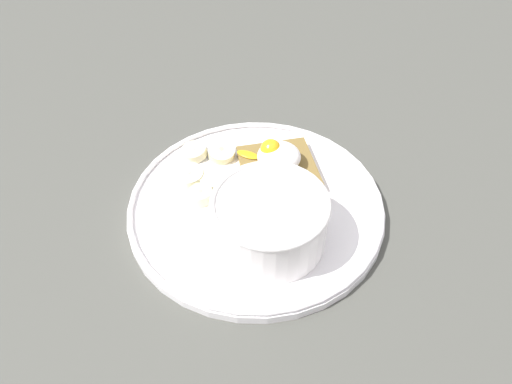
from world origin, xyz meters
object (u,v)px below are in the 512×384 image
(poached_egg, at_px, (277,155))
(banana_slice_inner, at_px, (201,193))
(banana_slice_right, at_px, (194,152))
(banana_slice_back, at_px, (214,178))
(banana_slice_left, at_px, (222,152))
(banana_slice_front, at_px, (189,176))
(toast_slice, at_px, (278,169))
(oatmeal_bowl, at_px, (270,220))

(poached_egg, xyz_separation_m, banana_slice_inner, (-0.08, -0.05, -0.02))
(banana_slice_inner, bearing_deg, banana_slice_right, 108.26)
(poached_egg, xyz_separation_m, banana_slice_back, (-0.07, -0.02, -0.02))
(banana_slice_left, bearing_deg, banana_slice_back, -91.96)
(banana_slice_front, distance_m, banana_slice_left, 0.05)
(banana_slice_right, bearing_deg, banana_slice_inner, -71.74)
(banana_slice_front, bearing_deg, banana_slice_left, 54.58)
(toast_slice, relative_size, banana_slice_right, 2.62)
(banana_slice_right, bearing_deg, banana_slice_left, 4.76)
(poached_egg, relative_size, banana_slice_inner, 2.49)
(banana_slice_inner, bearing_deg, poached_egg, 32.39)
(banana_slice_back, xyz_separation_m, banana_slice_right, (-0.03, 0.04, 0.00))
(poached_egg, distance_m, banana_slice_right, 0.11)
(toast_slice, bearing_deg, banana_slice_back, -162.53)
(oatmeal_bowl, bearing_deg, banana_slice_left, 120.41)
(banana_slice_right, height_order, banana_slice_inner, same)
(banana_slice_front, xyz_separation_m, banana_slice_left, (0.03, 0.04, 0.00))
(oatmeal_bowl, distance_m, banana_slice_inner, 0.10)
(toast_slice, distance_m, poached_egg, 0.02)
(banana_slice_inner, bearing_deg, banana_slice_back, 70.73)
(banana_slice_left, bearing_deg, poached_egg, -16.43)
(poached_egg, xyz_separation_m, banana_slice_right, (-0.10, 0.02, -0.02))
(poached_egg, height_order, banana_slice_back, poached_egg)
(banana_slice_left, xyz_separation_m, banana_slice_back, (-0.00, -0.04, -0.00))
(banana_slice_right, bearing_deg, toast_slice, -9.89)
(toast_slice, distance_m, banana_slice_front, 0.11)
(poached_egg, relative_size, banana_slice_left, 1.68)
(banana_slice_front, bearing_deg, banana_slice_right, 93.37)
(toast_slice, bearing_deg, banana_slice_left, 163.53)
(poached_egg, bearing_deg, banana_slice_inner, -147.61)
(toast_slice, xyz_separation_m, banana_slice_back, (-0.07, -0.02, -0.00))
(banana_slice_back, bearing_deg, banana_slice_right, 127.90)
(toast_slice, bearing_deg, poached_egg, 162.49)
(oatmeal_bowl, xyz_separation_m, banana_slice_right, (-0.10, 0.12, -0.02))
(oatmeal_bowl, bearing_deg, banana_slice_back, 133.34)
(banana_slice_left, height_order, banana_slice_inner, banana_slice_left)
(banana_slice_inner, bearing_deg, banana_slice_left, 81.21)
(poached_egg, distance_m, banana_slice_back, 0.08)
(oatmeal_bowl, relative_size, banana_slice_front, 2.99)
(toast_slice, height_order, banana_slice_inner, same)
(toast_slice, height_order, banana_slice_right, same)
(oatmeal_bowl, bearing_deg, banana_slice_front, 143.00)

